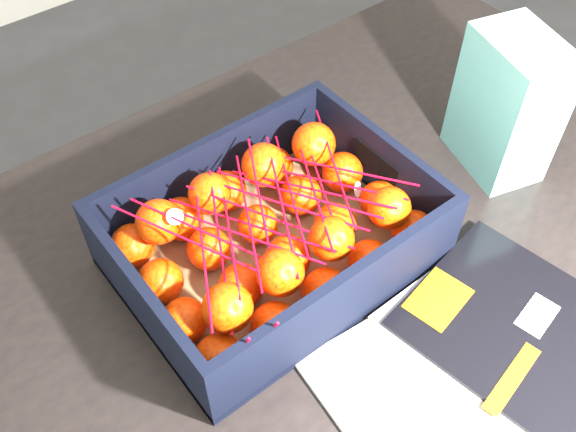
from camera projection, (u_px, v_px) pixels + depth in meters
ground at (349, 293)px, 1.69m from camera, size 3.50×3.50×0.00m
table at (335, 291)px, 0.91m from camera, size 1.21×0.81×0.75m
magazine_stack at (502, 367)px, 0.71m from camera, size 0.38×0.31×0.02m
produce_crate at (273, 241)px, 0.80m from camera, size 0.37×0.28×0.11m
clementine_heap at (272, 231)px, 0.79m from camera, size 0.35×0.26×0.10m
mesh_net at (271, 213)px, 0.74m from camera, size 0.30×0.24×0.09m
retail_carton at (507, 105)px, 0.87m from camera, size 0.12×0.15×0.20m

